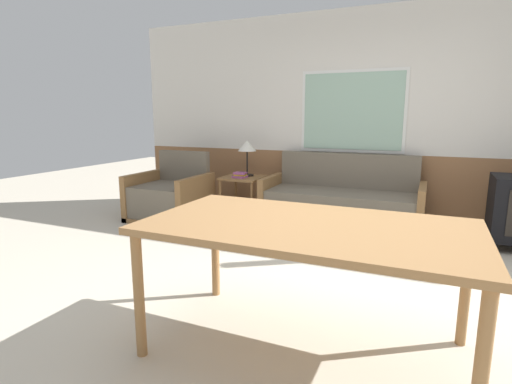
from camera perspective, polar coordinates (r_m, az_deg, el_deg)
The scene contains 8 objects.
ground_plane at distance 3.12m, azimuth 11.09°, elevation -15.43°, with size 16.00×16.00×0.00m, color beige.
wall_back at distance 5.40m, azimuth 17.79°, elevation 10.19°, with size 7.20×0.09×2.70m.
couch at distance 5.09m, azimuth 12.04°, elevation -1.80°, with size 1.93×0.77×0.89m.
armchair at distance 5.46m, azimuth -12.15°, elevation -0.91°, with size 0.93×0.84×0.88m.
side_table at distance 5.48m, azimuth -1.83°, elevation 1.26°, with size 0.53×0.53×0.55m.
table_lamp at distance 5.49m, azimuth -1.28°, elevation 6.36°, with size 0.25×0.25×0.49m.
book_stack at distance 5.37m, azimuth -2.28°, elevation 2.42°, with size 0.18×0.17×0.07m.
dining_table at distance 2.28m, azimuth 7.40°, elevation -6.15°, with size 1.82×0.99×0.78m.
Camera 1 is at (0.58, -2.74, 1.38)m, focal length 28.00 mm.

